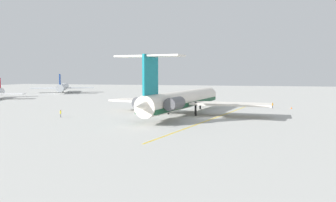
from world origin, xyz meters
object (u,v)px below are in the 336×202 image
(main_jetliner, at_px, (182,100))
(ground_crew_near_tail, at_px, (272,105))
(safety_cone_nose, at_px, (291,108))
(ground_crew_near_nose, at_px, (61,113))
(airliner_far_right, at_px, (63,87))

(main_jetliner, xyz_separation_m, ground_crew_near_tail, (21.69, -22.29, -2.69))
(ground_crew_near_tail, bearing_deg, main_jetliner, 121.71)
(safety_cone_nose, bearing_deg, main_jetliner, 127.54)
(ground_crew_near_nose, bearing_deg, ground_crew_near_tail, -177.66)
(ground_crew_near_nose, bearing_deg, airliner_far_right, -90.77)
(airliner_far_right, height_order, ground_crew_near_tail, airliner_far_right)
(ground_crew_near_tail, bearing_deg, ground_crew_near_nose, 111.57)
(ground_crew_near_tail, height_order, safety_cone_nose, ground_crew_near_tail)
(main_jetliner, distance_m, safety_cone_nose, 34.75)
(airliner_far_right, relative_size, ground_crew_near_nose, 17.61)
(main_jetliner, distance_m, ground_crew_near_nose, 28.38)
(airliner_far_right, relative_size, ground_crew_near_tail, 18.81)
(main_jetliner, xyz_separation_m, ground_crew_near_nose, (-11.00, 26.02, -2.62))
(airliner_far_right, xyz_separation_m, ground_crew_near_nose, (-88.59, -53.16, -1.74))
(airliner_far_right, xyz_separation_m, safety_cone_nose, (-56.52, -106.60, -2.58))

